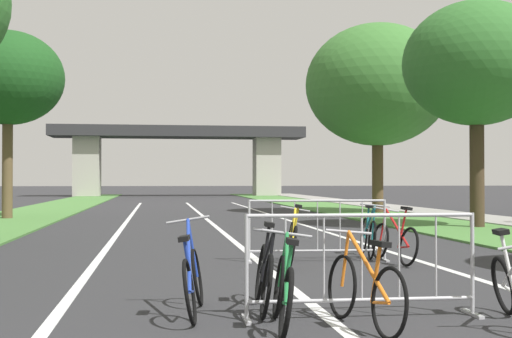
# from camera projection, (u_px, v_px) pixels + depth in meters

# --- Properties ---
(grass_verge_left) EXTENTS (3.36, 68.39, 0.05)m
(grass_verge_left) POSITION_uv_depth(u_px,v_px,m) (40.00, 212.00, 29.30)
(grass_verge_left) COLOR #477A38
(grass_verge_left) RESTS_ON ground
(grass_verge_right) EXTENTS (3.36, 68.39, 0.05)m
(grass_verge_right) POSITION_uv_depth(u_px,v_px,m) (346.00, 210.00, 31.14)
(grass_verge_right) COLOR #477A38
(grass_verge_right) RESTS_ON ground
(sidewalk_path_right) EXTENTS (2.32, 68.39, 0.08)m
(sidewalk_path_right) POSITION_uv_depth(u_px,v_px,m) (407.00, 209.00, 31.53)
(sidewalk_path_right) COLOR gray
(sidewalk_path_right) RESTS_ON ground
(lane_stripe_center) EXTENTS (0.14, 39.57, 0.01)m
(lane_stripe_center) POSITION_uv_depth(u_px,v_px,m) (212.00, 223.00, 22.10)
(lane_stripe_center) COLOR silver
(lane_stripe_center) RESTS_ON ground
(lane_stripe_right_lane) EXTENTS (0.14, 39.57, 0.01)m
(lane_stripe_right_lane) POSITION_uv_depth(u_px,v_px,m) (296.00, 222.00, 22.48)
(lane_stripe_right_lane) COLOR silver
(lane_stripe_right_lane) RESTS_ON ground
(lane_stripe_left_lane) EXTENTS (0.14, 39.57, 0.01)m
(lane_stripe_left_lane) POSITION_uv_depth(u_px,v_px,m) (125.00, 224.00, 21.72)
(lane_stripe_left_lane) COLOR silver
(lane_stripe_left_lane) RESTS_ON ground
(overpass_bridge) EXTENTS (21.01, 4.06, 5.82)m
(overpass_bridge) POSITION_uv_depth(u_px,v_px,m) (179.00, 146.00, 58.54)
(overpass_bridge) COLOR #2D2D30
(overpass_bridge) RESTS_ON ground
(tree_left_pine_near) EXTENTS (3.87, 3.87, 6.59)m
(tree_left_pine_near) POSITION_uv_depth(u_px,v_px,m) (8.00, 79.00, 24.31)
(tree_left_pine_near) COLOR brown
(tree_left_pine_near) RESTS_ON ground
(tree_right_pine_far) EXTENTS (4.18, 4.18, 6.49)m
(tree_right_pine_far) POSITION_uv_depth(u_px,v_px,m) (476.00, 64.00, 19.88)
(tree_right_pine_far) COLOR #3D2D1E
(tree_right_pine_far) RESTS_ON ground
(tree_right_oak_near) EXTENTS (5.89, 5.89, 7.78)m
(tree_right_oak_near) POSITION_uv_depth(u_px,v_px,m) (377.00, 85.00, 28.58)
(tree_right_oak_near) COLOR #4C3823
(tree_right_oak_near) RESTS_ON ground
(crowd_barrier_nearest) EXTENTS (2.40, 0.48, 1.05)m
(crowd_barrier_nearest) POSITION_uv_depth(u_px,v_px,m) (362.00, 266.00, 7.00)
(crowd_barrier_nearest) COLOR #ADADB2
(crowd_barrier_nearest) RESTS_ON ground
(crowd_barrier_second) EXTENTS (2.41, 0.57, 1.05)m
(crowd_barrier_second) POSITION_uv_depth(u_px,v_px,m) (317.00, 231.00, 11.84)
(crowd_barrier_second) COLOR #ADADB2
(crowd_barrier_second) RESTS_ON ground
(bicycle_black_0) EXTENTS (0.43, 1.69, 0.93)m
(bicycle_black_0) POSITION_uv_depth(u_px,v_px,m) (264.00, 275.00, 7.40)
(bicycle_black_0) COLOR black
(bicycle_black_0) RESTS_ON ground
(bicycle_teal_1) EXTENTS (0.52, 1.64, 0.98)m
(bicycle_teal_1) POSITION_uv_depth(u_px,v_px,m) (368.00, 235.00, 12.56)
(bicycle_teal_1) COLOR black
(bicycle_teal_1) RESTS_ON ground
(bicycle_yellow_2) EXTENTS (0.62, 1.76, 1.00)m
(bicycle_yellow_2) POSITION_uv_depth(u_px,v_px,m) (291.00, 242.00, 11.23)
(bicycle_yellow_2) COLOR black
(bicycle_yellow_2) RESTS_ON ground
(bicycle_red_3) EXTENTS (0.47, 1.73, 0.95)m
(bicycle_red_3) POSITION_uv_depth(u_px,v_px,m) (394.00, 241.00, 11.62)
(bicycle_red_3) COLOR black
(bicycle_red_3) RESTS_ON ground
(bicycle_green_4) EXTENTS (0.53, 1.60, 0.90)m
(bicycle_green_4) POSITION_uv_depth(u_px,v_px,m) (283.00, 291.00, 6.48)
(bicycle_green_4) COLOR black
(bicycle_green_4) RESTS_ON ground
(bicycle_blue_5) EXTENTS (0.47, 1.68, 1.00)m
(bicycle_blue_5) POSITION_uv_depth(u_px,v_px,m) (193.00, 279.00, 7.13)
(bicycle_blue_5) COLOR black
(bicycle_blue_5) RESTS_ON ground
(bicycle_orange_6) EXTENTS (0.50, 1.63, 0.91)m
(bicycle_orange_6) POSITION_uv_depth(u_px,v_px,m) (364.00, 289.00, 6.50)
(bicycle_orange_6) COLOR black
(bicycle_orange_6) RESTS_ON ground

